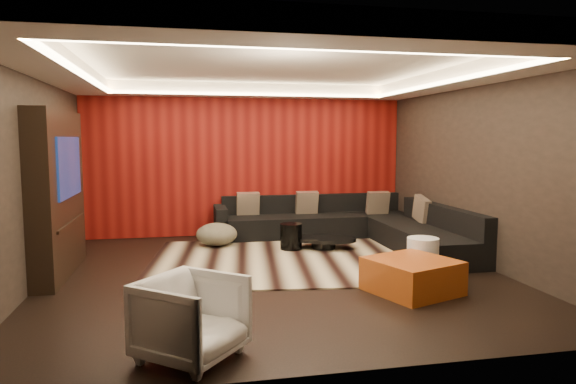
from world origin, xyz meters
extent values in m
cube|color=black|center=(0.00, 0.00, -0.01)|extent=(6.00, 6.00, 0.02)
cube|color=silver|center=(0.00, 0.00, 2.81)|extent=(6.00, 6.00, 0.02)
cube|color=black|center=(0.00, 3.01, 1.40)|extent=(6.00, 0.02, 2.80)
cube|color=black|center=(-3.01, 0.00, 1.40)|extent=(0.02, 6.00, 2.80)
cube|color=black|center=(3.01, 0.00, 1.40)|extent=(0.02, 6.00, 2.80)
cube|color=#6B0C0A|center=(0.00, 2.97, 1.40)|extent=(5.98, 0.05, 2.78)
cube|color=silver|center=(0.00, 2.70, 2.69)|extent=(6.00, 0.60, 0.22)
cube|color=silver|center=(0.00, -2.70, 2.69)|extent=(6.00, 0.60, 0.22)
cube|color=silver|center=(-2.70, 0.00, 2.69)|extent=(0.60, 4.80, 0.22)
cube|color=silver|center=(2.70, 0.00, 2.69)|extent=(0.60, 4.80, 0.22)
cube|color=#FFD899|center=(0.00, 2.36, 2.60)|extent=(4.80, 0.08, 0.04)
cube|color=#FFD899|center=(0.00, -2.36, 2.60)|extent=(4.80, 0.08, 0.04)
cube|color=#FFD899|center=(-2.36, 0.00, 2.60)|extent=(0.08, 4.80, 0.04)
cube|color=#FFD899|center=(2.36, 0.00, 2.60)|extent=(0.08, 4.80, 0.04)
cube|color=black|center=(-2.85, 0.60, 1.10)|extent=(0.30, 2.00, 2.20)
cube|color=black|center=(-2.69, 0.60, 1.45)|extent=(0.04, 1.30, 0.80)
cube|color=black|center=(-2.69, 0.60, 0.70)|extent=(0.04, 1.60, 0.04)
cube|color=#C3B58F|center=(0.29, 0.70, 0.01)|extent=(4.33, 3.46, 0.02)
cylinder|color=black|center=(1.06, 1.37, 0.11)|extent=(1.41, 1.41, 0.18)
cylinder|color=black|center=(0.52, 1.40, 0.23)|extent=(0.38, 0.38, 0.42)
ellipsoid|color=#BDB892|center=(-0.66, 1.95, 0.21)|extent=(0.76, 0.76, 0.38)
cylinder|color=silver|center=(1.90, -0.51, 0.26)|extent=(0.52, 0.52, 0.52)
cube|color=maroon|center=(1.45, -1.14, 0.20)|extent=(1.15, 1.15, 0.40)
imported|color=silver|center=(-1.15, -2.50, 0.35)|extent=(1.06, 1.06, 0.69)
cube|color=black|center=(1.25, 2.55, 0.20)|extent=(3.50, 0.90, 0.40)
cube|color=black|center=(1.25, 2.90, 0.57)|extent=(3.50, 0.20, 0.35)
cube|color=black|center=(2.55, 0.80, 0.20)|extent=(0.90, 2.60, 0.40)
cube|color=black|center=(2.90, 0.80, 0.57)|extent=(0.20, 2.60, 0.35)
cube|color=black|center=(-0.55, 2.55, 0.30)|extent=(0.20, 0.90, 0.60)
cube|color=#C2A98E|center=(-0.02, 2.74, 0.62)|extent=(0.42, 0.20, 0.44)
cube|color=#C2A98E|center=(2.40, 2.38, 0.62)|extent=(0.42, 0.20, 0.44)
cube|color=#C2A98E|center=(1.09, 2.68, 0.62)|extent=(0.42, 0.20, 0.44)
cube|color=#C2A98E|center=(2.79, 1.36, 0.62)|extent=(0.12, 0.50, 0.50)
camera|label=1|loc=(-1.20, -6.69, 1.83)|focal=32.00mm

